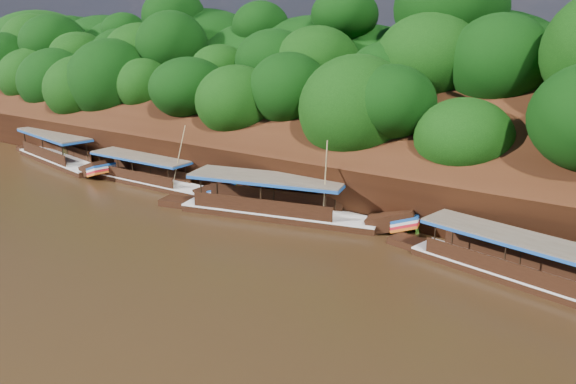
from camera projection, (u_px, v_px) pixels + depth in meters
name	position (u px, v px, depth m)	size (l,w,h in m)	color
ground	(215.00, 257.00, 30.64)	(160.00, 160.00, 0.00)	black
riverbank	(395.00, 150.00, 47.88)	(120.00, 30.06, 19.40)	black
boat_0	(541.00, 278.00, 26.88)	(14.14, 4.56, 6.45)	black
boat_1	(291.00, 210.00, 36.47)	(15.76, 6.06, 6.14)	black
boat_2	(155.00, 180.00, 44.01)	(14.28, 2.57, 5.54)	black
boat_3	(63.00, 158.00, 50.69)	(15.25, 4.75, 3.20)	black
reeds	(283.00, 192.00, 39.21)	(49.27, 2.46, 2.30)	#36701C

